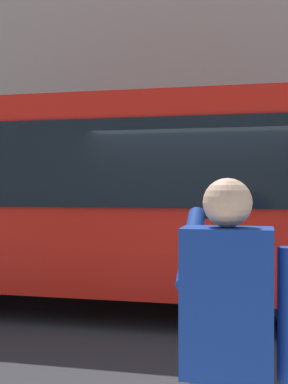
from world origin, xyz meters
The scene contains 4 objects.
ground_plane centered at (0.00, 0.00, 0.00)m, with size 60.00×60.00×0.00m, color #2B2B2D.
building_facade_far centered at (-0.02, -6.80, 5.99)m, with size 28.00×1.55×12.00m.
red_bus centered at (1.58, -0.48, 1.68)m, with size 9.05×2.54×3.08m.
pedestrian_photographer centered at (-0.69, 4.56, 1.14)m, with size 0.53×0.52×1.70m.
Camera 1 is at (-0.84, 6.87, 1.81)m, focal length 48.32 mm.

